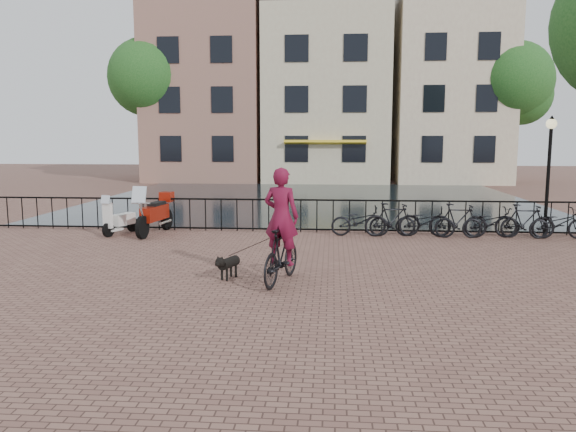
# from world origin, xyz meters

# --- Properties ---
(ground) EXTENTS (100.00, 100.00, 0.00)m
(ground) POSITION_xyz_m (0.00, 0.00, 0.00)
(ground) COLOR brown
(ground) RESTS_ON ground
(canal_water) EXTENTS (20.00, 20.00, 0.00)m
(canal_water) POSITION_xyz_m (0.00, 17.30, 0.00)
(canal_water) COLOR black
(canal_water) RESTS_ON ground
(railing) EXTENTS (20.00, 0.05, 1.02)m
(railing) POSITION_xyz_m (0.00, 8.00, 0.50)
(railing) COLOR black
(railing) RESTS_ON ground
(canal_house_left) EXTENTS (7.50, 9.00, 12.80)m
(canal_house_left) POSITION_xyz_m (-7.50, 30.00, 6.40)
(canal_house_left) COLOR #926754
(canal_house_left) RESTS_ON ground
(canal_house_mid) EXTENTS (8.00, 9.50, 11.80)m
(canal_house_mid) POSITION_xyz_m (0.50, 30.00, 5.90)
(canal_house_mid) COLOR #BDAF8F
(canal_house_mid) RESTS_ON ground
(canal_house_right) EXTENTS (7.00, 9.00, 13.30)m
(canal_house_right) POSITION_xyz_m (8.50, 30.00, 6.65)
(canal_house_right) COLOR #C2AB90
(canal_house_right) RESTS_ON ground
(tree_far_left) EXTENTS (5.04, 5.04, 9.27)m
(tree_far_left) POSITION_xyz_m (-11.00, 27.00, 6.73)
(tree_far_left) COLOR black
(tree_far_left) RESTS_ON ground
(tree_far_right) EXTENTS (4.76, 4.76, 8.76)m
(tree_far_right) POSITION_xyz_m (12.00, 27.00, 6.35)
(tree_far_right) COLOR black
(tree_far_right) RESTS_ON ground
(lamp_post) EXTENTS (0.30, 0.30, 3.45)m
(lamp_post) POSITION_xyz_m (7.20, 7.60, 2.38)
(lamp_post) COLOR black
(lamp_post) RESTS_ON ground
(cyclist) EXTENTS (1.05, 2.07, 2.72)m
(cyclist) POSITION_xyz_m (-0.04, 1.82, 1.03)
(cyclist) COLOR black
(cyclist) RESTS_ON ground
(dog) EXTENTS (0.52, 0.83, 0.54)m
(dog) POSITION_xyz_m (-1.16, 2.07, 0.27)
(dog) COLOR black
(dog) RESTS_ON ground
(motorcycle) EXTENTS (0.81, 2.25, 1.57)m
(motorcycle) POSITION_xyz_m (-4.38, 7.24, 0.79)
(motorcycle) COLOR #9A1A0B
(motorcycle) RESTS_ON ground
(scooter) EXTENTS (0.83, 1.42, 1.27)m
(scooter) POSITION_xyz_m (-5.42, 7.13, 0.63)
(scooter) COLOR white
(scooter) RESTS_ON ground
(parked_bike_0) EXTENTS (1.73, 0.63, 0.90)m
(parked_bike_0) POSITION_xyz_m (1.80, 7.40, 0.45)
(parked_bike_0) COLOR black
(parked_bike_0) RESTS_ON ground
(parked_bike_1) EXTENTS (1.71, 0.68, 1.00)m
(parked_bike_1) POSITION_xyz_m (2.75, 7.40, 0.50)
(parked_bike_1) COLOR black
(parked_bike_1) RESTS_ON ground
(parked_bike_2) EXTENTS (1.78, 0.83, 0.90)m
(parked_bike_2) POSITION_xyz_m (3.70, 7.40, 0.45)
(parked_bike_2) COLOR black
(parked_bike_2) RESTS_ON ground
(parked_bike_3) EXTENTS (1.69, 0.56, 1.00)m
(parked_bike_3) POSITION_xyz_m (4.65, 7.40, 0.50)
(parked_bike_3) COLOR black
(parked_bike_3) RESTS_ON ground
(parked_bike_4) EXTENTS (1.78, 0.81, 0.90)m
(parked_bike_4) POSITION_xyz_m (5.60, 7.40, 0.45)
(parked_bike_4) COLOR black
(parked_bike_4) RESTS_ON ground
(parked_bike_5) EXTENTS (1.70, 0.61, 1.00)m
(parked_bike_5) POSITION_xyz_m (6.55, 7.40, 0.50)
(parked_bike_5) COLOR black
(parked_bike_5) RESTS_ON ground
(parked_bike_6) EXTENTS (1.77, 0.77, 0.90)m
(parked_bike_6) POSITION_xyz_m (7.50, 7.40, 0.45)
(parked_bike_6) COLOR black
(parked_bike_6) RESTS_ON ground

